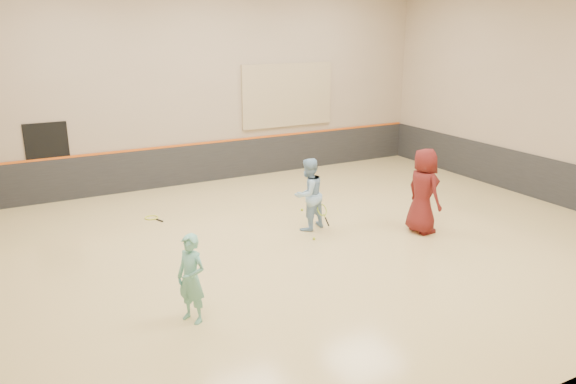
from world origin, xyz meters
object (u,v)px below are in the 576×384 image
girl (191,279)px  spare_racket (151,217)px  instructor (308,194)px  young_man (423,191)px

girl → spare_racket: size_ratio=1.98×
instructor → spare_racket: (-3.10, 2.54, -0.84)m
girl → spare_racket: 5.46m
instructor → spare_racket: size_ratio=2.26×
young_man → spare_racket: size_ratio=2.62×
girl → young_man: size_ratio=0.76×
girl → instructor: instructor is taller
instructor → young_man: (2.25, -1.42, 0.14)m
girl → young_man: 6.26m
girl → instructor: bearing=97.6°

